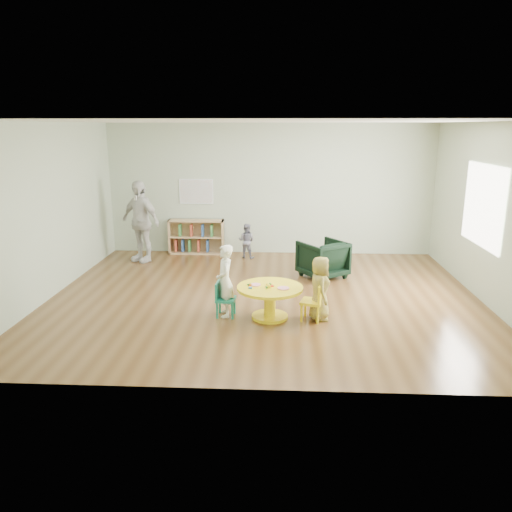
{
  "coord_description": "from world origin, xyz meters",
  "views": [
    {
      "loc": [
        0.27,
        -7.79,
        2.73
      ],
      "look_at": [
        -0.12,
        -0.3,
        0.77
      ],
      "focal_mm": 35.0,
      "sensor_mm": 36.0,
      "label": 1
    }
  ],
  "objects_px": {
    "bookshelf": "(196,237)",
    "kid_chair_right": "(315,301)",
    "kid_chair_left": "(223,298)",
    "armchair": "(323,259)",
    "toddler": "(246,241)",
    "activity_table": "(270,296)",
    "child_right": "(320,288)",
    "adult_caretaker": "(140,221)",
    "child_left": "(225,281)"
  },
  "relations": [
    {
      "from": "bookshelf",
      "to": "child_left",
      "type": "relative_size",
      "value": 1.12
    },
    {
      "from": "child_right",
      "to": "adult_caretaker",
      "type": "height_order",
      "value": "adult_caretaker"
    },
    {
      "from": "child_left",
      "to": "toddler",
      "type": "distance_m",
      "value": 3.37
    },
    {
      "from": "activity_table",
      "to": "child_right",
      "type": "distance_m",
      "value": 0.73
    },
    {
      "from": "armchair",
      "to": "child_right",
      "type": "xyz_separation_m",
      "value": [
        -0.21,
        -2.12,
        0.12
      ]
    },
    {
      "from": "kid_chair_right",
      "to": "bookshelf",
      "type": "xyz_separation_m",
      "value": [
        -2.37,
        3.85,
        0.07
      ]
    },
    {
      "from": "activity_table",
      "to": "kid_chair_right",
      "type": "xyz_separation_m",
      "value": [
        0.64,
        -0.06,
        -0.03
      ]
    },
    {
      "from": "kid_chair_left",
      "to": "bookshelf",
      "type": "height_order",
      "value": "bookshelf"
    },
    {
      "from": "child_left",
      "to": "armchair",
      "type": "bearing_deg",
      "value": 130.6
    },
    {
      "from": "kid_chair_left",
      "to": "bookshelf",
      "type": "xyz_separation_m",
      "value": [
        -1.04,
        3.75,
        0.09
      ]
    },
    {
      "from": "kid_chair_left",
      "to": "child_right",
      "type": "relative_size",
      "value": 0.56
    },
    {
      "from": "activity_table",
      "to": "child_left",
      "type": "distance_m",
      "value": 0.69
    },
    {
      "from": "armchair",
      "to": "child_left",
      "type": "bearing_deg",
      "value": 17.59
    },
    {
      "from": "kid_chair_left",
      "to": "adult_caretaker",
      "type": "relative_size",
      "value": 0.31
    },
    {
      "from": "kid_chair_right",
      "to": "adult_caretaker",
      "type": "xyz_separation_m",
      "value": [
        -3.39,
        3.13,
        0.54
      ]
    },
    {
      "from": "adult_caretaker",
      "to": "activity_table",
      "type": "bearing_deg",
      "value": -17.6
    },
    {
      "from": "kid_chair_left",
      "to": "child_right",
      "type": "height_order",
      "value": "child_right"
    },
    {
      "from": "activity_table",
      "to": "toddler",
      "type": "distance_m",
      "value": 3.47
    },
    {
      "from": "child_right",
      "to": "adult_caretaker",
      "type": "distance_m",
      "value": 4.65
    },
    {
      "from": "activity_table",
      "to": "kid_chair_right",
      "type": "relative_size",
      "value": 1.73
    },
    {
      "from": "activity_table",
      "to": "kid_chair_left",
      "type": "bearing_deg",
      "value": 177.0
    },
    {
      "from": "bookshelf",
      "to": "toddler",
      "type": "height_order",
      "value": "bookshelf"
    },
    {
      "from": "toddler",
      "to": "adult_caretaker",
      "type": "bearing_deg",
      "value": 25.71
    },
    {
      "from": "toddler",
      "to": "armchair",
      "type": "bearing_deg",
      "value": 155.17
    },
    {
      "from": "child_right",
      "to": "toddler",
      "type": "distance_m",
      "value": 3.68
    },
    {
      "from": "kid_chair_left",
      "to": "child_right",
      "type": "xyz_separation_m",
      "value": [
        1.41,
        -0.05,
        0.19
      ]
    },
    {
      "from": "armchair",
      "to": "child_right",
      "type": "distance_m",
      "value": 2.13
    },
    {
      "from": "toddler",
      "to": "adult_caretaker",
      "type": "height_order",
      "value": "adult_caretaker"
    },
    {
      "from": "child_left",
      "to": "kid_chair_left",
      "type": "bearing_deg",
      "value": -60.04
    },
    {
      "from": "activity_table",
      "to": "adult_caretaker",
      "type": "relative_size",
      "value": 0.57
    },
    {
      "from": "kid_chair_right",
      "to": "bookshelf",
      "type": "distance_m",
      "value": 4.52
    },
    {
      "from": "bookshelf",
      "to": "adult_caretaker",
      "type": "bearing_deg",
      "value": -144.93
    },
    {
      "from": "bookshelf",
      "to": "kid_chair_right",
      "type": "bearing_deg",
      "value": -58.36
    },
    {
      "from": "bookshelf",
      "to": "armchair",
      "type": "relative_size",
      "value": 1.58
    },
    {
      "from": "activity_table",
      "to": "kid_chair_right",
      "type": "bearing_deg",
      "value": -5.67
    },
    {
      "from": "toddler",
      "to": "adult_caretaker",
      "type": "xyz_separation_m",
      "value": [
        -2.16,
        -0.36,
        0.47
      ]
    },
    {
      "from": "armchair",
      "to": "toddler",
      "type": "relative_size",
      "value": 1.03
    },
    {
      "from": "kid_chair_left",
      "to": "armchair",
      "type": "xyz_separation_m",
      "value": [
        1.61,
        2.07,
        0.07
      ]
    },
    {
      "from": "bookshelf",
      "to": "toddler",
      "type": "bearing_deg",
      "value": -17.46
    },
    {
      "from": "armchair",
      "to": "adult_caretaker",
      "type": "relative_size",
      "value": 0.45
    },
    {
      "from": "kid_chair_right",
      "to": "kid_chair_left",
      "type": "bearing_deg",
      "value": 101.51
    },
    {
      "from": "armchair",
      "to": "child_left",
      "type": "height_order",
      "value": "child_left"
    },
    {
      "from": "activity_table",
      "to": "child_left",
      "type": "xyz_separation_m",
      "value": [
        -0.66,
        0.06,
        0.21
      ]
    },
    {
      "from": "kid_chair_right",
      "to": "child_right",
      "type": "xyz_separation_m",
      "value": [
        0.07,
        0.05,
        0.17
      ]
    },
    {
      "from": "activity_table",
      "to": "child_right",
      "type": "xyz_separation_m",
      "value": [
        0.72,
        -0.01,
        0.14
      ]
    },
    {
      "from": "activity_table",
      "to": "toddler",
      "type": "bearing_deg",
      "value": 99.7
    },
    {
      "from": "bookshelf",
      "to": "child_right",
      "type": "relative_size",
      "value": 1.28
    },
    {
      "from": "bookshelf",
      "to": "adult_caretaker",
      "type": "height_order",
      "value": "adult_caretaker"
    },
    {
      "from": "armchair",
      "to": "adult_caretaker",
      "type": "xyz_separation_m",
      "value": [
        -3.67,
        0.97,
        0.49
      ]
    },
    {
      "from": "child_left",
      "to": "activity_table",
      "type": "bearing_deg",
      "value": 73.24
    }
  ]
}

